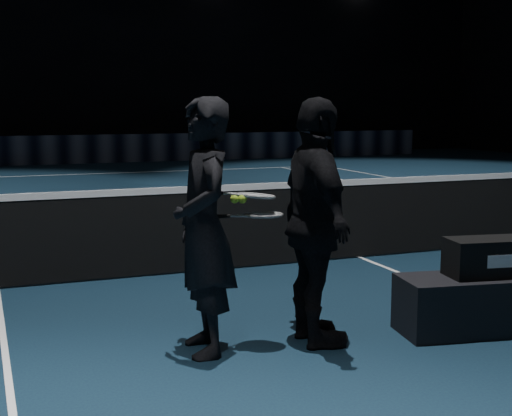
{
  "coord_description": "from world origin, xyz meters",
  "views": [
    {
      "loc": [
        -4.22,
        -7.37,
        1.81
      ],
      "look_at": [
        -2.34,
        -2.55,
        1.07
      ],
      "focal_mm": 50.0,
      "sensor_mm": 36.0,
      "label": 1
    }
  ],
  "objects_px": {
    "racket_lower": "(264,215)",
    "player_a": "(204,227)",
    "player_b": "(316,223)",
    "racket_upper": "(256,196)",
    "racket_bag": "(494,257)",
    "tennis_balls": "(238,197)",
    "player_bench": "(492,303)"
  },
  "relations": [
    {
      "from": "racket_lower",
      "to": "player_a",
      "type": "bearing_deg",
      "value": -180.0
    },
    {
      "from": "player_b",
      "to": "racket_upper",
      "type": "bearing_deg",
      "value": 81.93
    },
    {
      "from": "racket_bag",
      "to": "tennis_balls",
      "type": "height_order",
      "value": "tennis_balls"
    },
    {
      "from": "player_a",
      "to": "tennis_balls",
      "type": "relative_size",
      "value": 15.66
    },
    {
      "from": "player_bench",
      "to": "player_a",
      "type": "xyz_separation_m",
      "value": [
        -2.32,
        0.37,
        0.71
      ]
    },
    {
      "from": "racket_bag",
      "to": "tennis_balls",
      "type": "relative_size",
      "value": 6.36
    },
    {
      "from": "racket_bag",
      "to": "player_b",
      "type": "xyz_separation_m",
      "value": [
        -1.48,
        0.24,
        0.33
      ]
    },
    {
      "from": "player_b",
      "to": "racket_lower",
      "type": "bearing_deg",
      "value": 87.01
    },
    {
      "from": "player_b",
      "to": "racket_lower",
      "type": "height_order",
      "value": "player_b"
    },
    {
      "from": "player_b",
      "to": "racket_upper",
      "type": "distance_m",
      "value": 0.5
    },
    {
      "from": "player_a",
      "to": "player_b",
      "type": "bearing_deg",
      "value": 84.48
    },
    {
      "from": "player_bench",
      "to": "tennis_balls",
      "type": "xyz_separation_m",
      "value": [
        -2.06,
        0.33,
        0.93
      ]
    },
    {
      "from": "racket_bag",
      "to": "player_b",
      "type": "distance_m",
      "value": 1.53
    },
    {
      "from": "racket_bag",
      "to": "racket_upper",
      "type": "distance_m",
      "value": 2.02
    },
    {
      "from": "racket_lower",
      "to": "tennis_balls",
      "type": "bearing_deg",
      "value": 178.53
    },
    {
      "from": "racket_bag",
      "to": "racket_upper",
      "type": "height_order",
      "value": "racket_upper"
    },
    {
      "from": "player_bench",
      "to": "player_b",
      "type": "xyz_separation_m",
      "value": [
        -1.48,
        0.24,
        0.71
      ]
    },
    {
      "from": "racket_bag",
      "to": "racket_upper",
      "type": "bearing_deg",
      "value": 179.58
    },
    {
      "from": "player_a",
      "to": "player_b",
      "type": "height_order",
      "value": "same"
    },
    {
      "from": "player_bench",
      "to": "racket_bag",
      "type": "xyz_separation_m",
      "value": [
        -0.0,
        0.0,
        0.38
      ]
    },
    {
      "from": "player_bench",
      "to": "racket_bag",
      "type": "distance_m",
      "value": 0.38
    },
    {
      "from": "player_a",
      "to": "racket_upper",
      "type": "distance_m",
      "value": 0.46
    },
    {
      "from": "player_a",
      "to": "racket_upper",
      "type": "relative_size",
      "value": 2.76
    },
    {
      "from": "player_bench",
      "to": "racket_lower",
      "type": "distance_m",
      "value": 2.05
    },
    {
      "from": "racket_bag",
      "to": "racket_lower",
      "type": "height_order",
      "value": "racket_lower"
    },
    {
      "from": "player_a",
      "to": "racket_lower",
      "type": "height_order",
      "value": "player_a"
    },
    {
      "from": "player_b",
      "to": "racket_upper",
      "type": "xyz_separation_m",
      "value": [
        -0.44,
        0.11,
        0.21
      ]
    },
    {
      "from": "player_b",
      "to": "tennis_balls",
      "type": "height_order",
      "value": "player_b"
    },
    {
      "from": "racket_bag",
      "to": "racket_upper",
      "type": "relative_size",
      "value": 1.12
    },
    {
      "from": "racket_lower",
      "to": "tennis_balls",
      "type": "xyz_separation_m",
      "value": [
        -0.19,
        0.03,
        0.14
      ]
    },
    {
      "from": "racket_upper",
      "to": "tennis_balls",
      "type": "distance_m",
      "value": 0.15
    },
    {
      "from": "racket_bag",
      "to": "racket_lower",
      "type": "bearing_deg",
      "value": -179.25
    }
  ]
}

